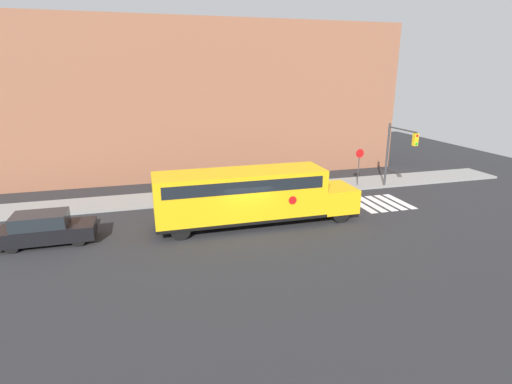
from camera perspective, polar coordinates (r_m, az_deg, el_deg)
ground_plane at (r=21.56m, az=-1.44°, el=-5.41°), size 60.00×60.00×0.00m
sidewalk_strip at (r=27.52m, az=-4.82°, el=-0.32°), size 44.00×3.00×0.15m
building_backdrop at (r=32.79m, az=-7.35°, el=12.87°), size 32.00×4.00×11.96m
crosswalk_stripes at (r=27.03m, az=17.39°, el=-1.53°), size 3.30×3.20×0.01m
school_bus at (r=21.72m, az=-1.04°, el=-0.30°), size 11.22×2.57×3.07m
parked_car at (r=22.16m, az=-27.84°, el=-4.67°), size 4.40×1.75×1.58m
stop_sign at (r=29.87m, az=14.50°, el=4.05°), size 0.62×0.10×2.85m
traffic_light at (r=29.37m, az=19.51°, el=5.99°), size 0.28×3.14×4.68m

